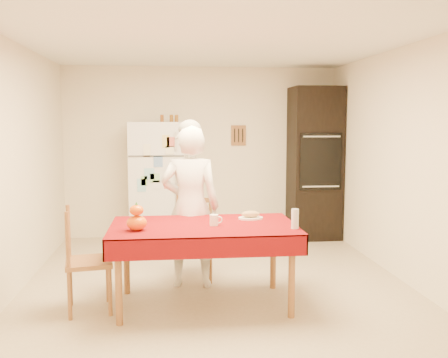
{
  "coord_description": "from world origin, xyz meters",
  "views": [
    {
      "loc": [
        -0.48,
        -5.14,
        1.71
      ],
      "look_at": [
        0.11,
        0.2,
        1.09
      ],
      "focal_mm": 40.0,
      "sensor_mm": 36.0,
      "label": 1
    }
  ],
  "objects": [
    {
      "name": "oven_cabinet",
      "position": [
        1.63,
        1.93,
        1.1
      ],
      "size": [
        0.7,
        0.62,
        2.2
      ],
      "color": "black",
      "rests_on": "floor"
    },
    {
      "name": "coffee_mug",
      "position": [
        -0.08,
        -0.68,
        0.81
      ],
      "size": [
        0.08,
        0.08,
        0.1
      ],
      "primitive_type": "cylinder",
      "color": "white",
      "rests_on": "dining_table"
    },
    {
      "name": "bread_loaf",
      "position": [
        0.3,
        -0.42,
        0.81
      ],
      "size": [
        0.18,
        0.1,
        0.06
      ],
      "primitive_type": "ellipsoid",
      "color": "#97744A",
      "rests_on": "bread_plate"
    },
    {
      "name": "chair_left",
      "position": [
        -1.27,
        -0.68,
        0.51
      ],
      "size": [
        0.47,
        0.48,
        0.95
      ],
      "rotation": [
        0.0,
        0.0,
        1.74
      ],
      "color": "brown",
      "rests_on": "floor"
    },
    {
      "name": "dining_table",
      "position": [
        -0.17,
        -0.64,
        0.69
      ],
      "size": [
        1.7,
        1.0,
        0.76
      ],
      "color": "brown",
      "rests_on": "floor"
    },
    {
      "name": "seated_woman",
      "position": [
        -0.27,
        -0.07,
        0.83
      ],
      "size": [
        0.65,
        0.47,
        1.67
      ],
      "primitive_type": "imported",
      "rotation": [
        0.0,
        0.0,
        3.01
      ],
      "color": "white",
      "rests_on": "floor"
    },
    {
      "name": "pumpkin_upper",
      "position": [
        -0.77,
        -0.81,
        0.94
      ],
      "size": [
        0.12,
        0.12,
        0.09
      ],
      "primitive_type": "ellipsoid",
      "color": "#DA5905",
      "rests_on": "pumpkin_lower"
    },
    {
      "name": "wine_glass",
      "position": [
        0.63,
        -0.89,
        0.85
      ],
      "size": [
        0.07,
        0.07,
        0.18
      ],
      "primitive_type": "cylinder",
      "color": "silver",
      "rests_on": "dining_table"
    },
    {
      "name": "refrigerator",
      "position": [
        -0.65,
        1.88,
        0.85
      ],
      "size": [
        0.75,
        0.74,
        1.7
      ],
      "color": "white",
      "rests_on": "floor"
    },
    {
      "name": "pumpkin_lower",
      "position": [
        -0.77,
        -0.81,
        0.83
      ],
      "size": [
        0.18,
        0.18,
        0.13
      ],
      "primitive_type": "ellipsoid",
      "color": "#DB5605",
      "rests_on": "dining_table"
    },
    {
      "name": "room_shell",
      "position": [
        0.0,
        0.0,
        1.62
      ],
      "size": [
        4.02,
        4.52,
        2.51
      ],
      "color": "#F3E7CC",
      "rests_on": "ground"
    },
    {
      "name": "bread_plate",
      "position": [
        0.3,
        -0.42,
        0.77
      ],
      "size": [
        0.24,
        0.24,
        0.02
      ],
      "primitive_type": "cylinder",
      "color": "white",
      "rests_on": "dining_table"
    },
    {
      "name": "spice_jar_left",
      "position": [
        -0.57,
        1.93,
        1.75
      ],
      "size": [
        0.05,
        0.05,
        0.1
      ],
      "primitive_type": "cylinder",
      "color": "brown",
      "rests_on": "refrigerator"
    },
    {
      "name": "floor",
      "position": [
        0.0,
        0.0,
        0.0
      ],
      "size": [
        4.5,
        4.5,
        0.0
      ],
      "primitive_type": "plane",
      "color": "tan",
      "rests_on": "ground"
    },
    {
      "name": "spice_jar_mid",
      "position": [
        -0.44,
        1.93,
        1.75
      ],
      "size": [
        0.05,
        0.05,
        0.1
      ],
      "primitive_type": "cylinder",
      "color": "brown",
      "rests_on": "refrigerator"
    },
    {
      "name": "chair_far",
      "position": [
        -0.22,
        0.21,
        0.51
      ],
      "size": [
        0.45,
        0.44,
        0.95
      ],
      "rotation": [
        0.0,
        0.0,
        -0.09
      ],
      "color": "brown",
      "rests_on": "floor"
    },
    {
      "name": "spice_jar_right",
      "position": [
        -0.37,
        1.93,
        1.75
      ],
      "size": [
        0.05,
        0.05,
        0.1
      ],
      "primitive_type": "cylinder",
      "color": "brown",
      "rests_on": "refrigerator"
    }
  ]
}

